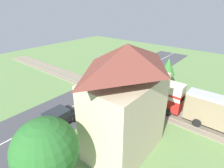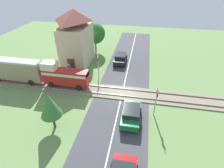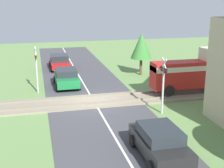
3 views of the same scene
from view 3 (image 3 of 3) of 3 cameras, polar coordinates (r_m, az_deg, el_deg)
The scene contains 10 objects.
ground_plane at distance 21.53m, azimuth -3.29°, elevation -3.29°, with size 60.00×60.00×0.00m, color #66894C.
road_surface at distance 21.52m, azimuth -3.29°, elevation -3.27°, with size 48.00×6.40×0.02m.
track_bed at distance 21.50m, azimuth -3.30°, elevation -3.12°, with size 2.80×48.00×0.24m.
car_near_crossing at distance 25.16m, azimuth -8.34°, elevation 1.20°, with size 3.73×1.92×1.45m.
car_far_side at distance 14.29m, azimuth 8.69°, elevation -10.38°, with size 3.86×1.90×1.45m.
car_behind_queue at distance 31.61m, azimuth -9.55°, elevation 4.10°, with size 4.01×1.97×1.42m.
crossing_signal_west_approach at distance 23.62m, azimuth -13.68°, elevation 3.59°, with size 0.90×0.18×3.50m.
crossing_signal_east_approach at distance 19.05m, azimuth 9.38°, elevation 0.96°, with size 0.90×0.18×3.50m.
pedestrian_by_station at distance 21.47m, azimuth 19.54°, elevation -2.03°, with size 0.43×0.43×1.74m.
tree_roadside_hedge at distance 28.45m, azimuth 5.40°, elevation 6.96°, with size 1.92×1.92×3.87m.
Camera 3 is at (20.02, -3.65, 7.02)m, focal length 50.00 mm.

